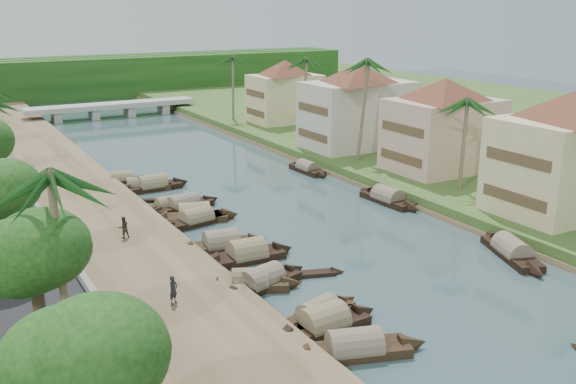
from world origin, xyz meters
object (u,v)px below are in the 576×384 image
building_near (568,151)px  sampan_0 (354,349)px  person_near (173,290)px  sampan_1 (323,324)px  bridge (111,107)px

building_near → sampan_0: building_near is taller
building_near → person_near: building_near is taller
sampan_1 → person_near: 9.24m
building_near → sampan_0: size_ratio=1.74×
sampan_0 → sampan_1: (0.05, 3.16, 0.00)m
building_near → sampan_1: (-28.08, -5.98, -5.97)m
sampan_1 → person_near: size_ratio=4.50×
building_near → person_near: size_ratio=8.41×
building_near → person_near: (-34.89, 0.13, -4.70)m
sampan_0 → building_near: bearing=35.9°
person_near → sampan_0: bearing=-85.8°
person_near → bridge: bearing=45.9°
bridge → person_near: size_ratio=15.86×
bridge → sampan_1: 80.51m
sampan_0 → sampan_1: bearing=107.0°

